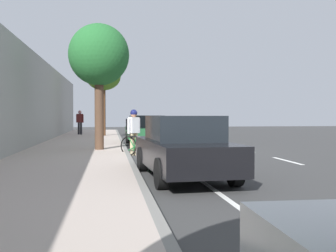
# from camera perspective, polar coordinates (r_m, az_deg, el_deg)

# --- Properties ---
(ground) EXTENTS (71.70, 71.70, 0.00)m
(ground) POSITION_cam_1_polar(r_m,az_deg,el_deg) (16.89, 1.46, -3.66)
(ground) COLOR #373737
(sidewalk) EXTENTS (3.97, 44.82, 0.14)m
(sidewalk) POSITION_cam_1_polar(r_m,az_deg,el_deg) (16.71, -13.18, -3.52)
(sidewalk) COLOR #B5A398
(sidewalk) RESTS_ON ground
(curb_edge) EXTENTS (0.16, 44.82, 0.14)m
(curb_edge) POSITION_cam_1_polar(r_m,az_deg,el_deg) (16.66, -6.06, -3.50)
(curb_edge) COLOR gray
(curb_edge) RESTS_ON ground
(lane_stripe_centre) EXTENTS (0.14, 44.20, 0.01)m
(lane_stripe_centre) POSITION_cam_1_polar(r_m,az_deg,el_deg) (17.96, 10.93, -3.37)
(lane_stripe_centre) COLOR white
(lane_stripe_centre) RESTS_ON ground
(lane_stripe_bike_edge) EXTENTS (0.12, 44.82, 0.01)m
(lane_stripe_bike_edge) POSITION_cam_1_polar(r_m,az_deg,el_deg) (16.79, -1.03, -3.68)
(lane_stripe_bike_edge) COLOR white
(lane_stripe_bike_edge) RESTS_ON ground
(building_facade) EXTENTS (0.50, 44.82, 4.45)m
(building_facade) POSITION_cam_1_polar(r_m,az_deg,el_deg) (16.99, -20.77, 3.78)
(building_facade) COLOR #959692
(building_facade) RESTS_ON ground
(parked_sedan_green_nearest) EXTENTS (1.99, 4.47, 1.52)m
(parked_sedan_green_nearest) POSITION_cam_1_polar(r_m,az_deg,el_deg) (20.55, -3.13, -0.63)
(parked_sedan_green_nearest) COLOR #1E512D
(parked_sedan_green_nearest) RESTS_ON ground
(parked_sedan_black_second) EXTENTS (2.05, 4.50, 1.52)m
(parked_sedan_black_second) POSITION_cam_1_polar(r_m,az_deg,el_deg) (9.79, 2.18, -3.03)
(parked_sedan_black_second) COLOR black
(parked_sedan_black_second) RESTS_ON ground
(bicycle_at_curb) EXTENTS (1.42, 1.14, 0.79)m
(bicycle_at_curb) POSITION_cam_1_polar(r_m,az_deg,el_deg) (14.94, -4.01, -2.84)
(bicycle_at_curb) COLOR black
(bicycle_at_curb) RESTS_ON ground
(cyclist_with_backpack) EXTENTS (0.55, 0.53, 1.75)m
(cyclist_with_backpack) POSITION_cam_1_polar(r_m,az_deg,el_deg) (15.35, -4.95, -0.17)
(cyclist_with_backpack) COLOR #C6B284
(cyclist_with_backpack) RESTS_ON ground
(street_tree_near_cyclist) EXTENTS (2.37, 2.37, 5.00)m
(street_tree_near_cyclist) POSITION_cam_1_polar(r_m,az_deg,el_deg) (27.93, -9.19, 6.85)
(street_tree_near_cyclist) COLOR brown
(street_tree_near_cyclist) RESTS_ON sidewalk
(street_tree_mid_block) EXTENTS (2.44, 2.44, 5.08)m
(street_tree_mid_block) POSITION_cam_1_polar(r_m,az_deg,el_deg) (16.66, -9.79, 9.75)
(street_tree_mid_block) COLOR #513828
(street_tree_mid_block) RESTS_ON sidewalk
(pedestrian_on_phone) EXTENTS (0.55, 0.39, 1.74)m
(pedestrian_on_phone) POSITION_cam_1_polar(r_m,az_deg,el_deg) (29.65, -12.41, 0.73)
(pedestrian_on_phone) COLOR black
(pedestrian_on_phone) RESTS_ON sidewalk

